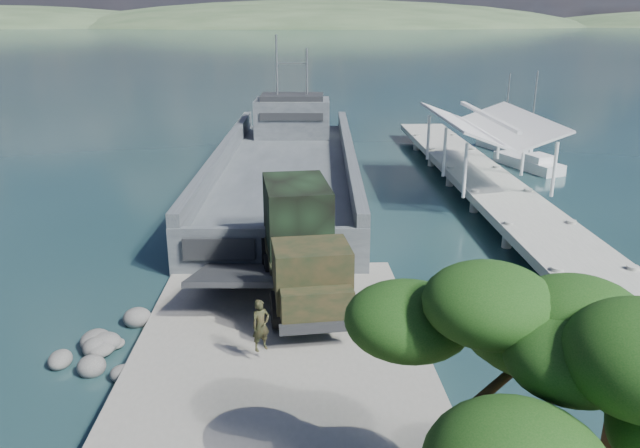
{
  "coord_description": "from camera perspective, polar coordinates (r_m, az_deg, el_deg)",
  "views": [
    {
      "loc": [
        0.53,
        -19.29,
        11.33
      ],
      "look_at": [
        1.68,
        6.0,
        2.76
      ],
      "focal_mm": 35.0,
      "sensor_mm": 36.0,
      "label": 1
    }
  ],
  "objects": [
    {
      "name": "soldier",
      "position": [
        20.67,
        -5.4,
        -10.16
      ],
      "size": [
        0.77,
        0.71,
        1.76
      ],
      "primitive_type": "imported",
      "rotation": [
        0.0,
        0.0,
        0.59
      ],
      "color": "black",
      "rests_on": "boat_ramp"
    },
    {
      "name": "pier",
      "position": [
        41.21,
        15.13,
        4.39
      ],
      "size": [
        6.4,
        44.0,
        6.1
      ],
      "color": "#9D9E94",
      "rests_on": "ground"
    },
    {
      "name": "boat_ramp",
      "position": [
        21.39,
        -3.74,
        -12.54
      ],
      "size": [
        10.0,
        18.0,
        0.5
      ],
      "primitive_type": "cube",
      "color": "gray",
      "rests_on": "ground"
    },
    {
      "name": "landing_craft",
      "position": [
        42.25,
        -3.09,
        4.33
      ],
      "size": [
        10.43,
        35.82,
        10.54
      ],
      "rotation": [
        0.0,
        0.0,
        -0.05
      ],
      "color": "#41484D",
      "rests_on": "ground"
    },
    {
      "name": "ground",
      "position": [
        22.37,
        -3.68,
        -11.76
      ],
      "size": [
        1400.0,
        1400.0,
        0.0
      ],
      "primitive_type": "plane",
      "color": "#1A3D40",
      "rests_on": "ground"
    },
    {
      "name": "military_truck",
      "position": [
        25.16,
        -1.72,
        -1.69
      ],
      "size": [
        3.68,
        9.17,
        4.14
      ],
      "rotation": [
        0.0,
        0.0,
        0.1
      ],
      "color": "black",
      "rests_on": "boat_ramp"
    },
    {
      "name": "overhang_tree",
      "position": [
        12.15,
        23.3,
        -13.28
      ],
      "size": [
        7.15,
        6.59,
        6.49
      ],
      "color": "#352715",
      "rests_on": "ground"
    },
    {
      "name": "sailboat_far",
      "position": [
        56.84,
        16.5,
        6.81
      ],
      "size": [
        3.55,
        5.74,
        6.74
      ],
      "rotation": [
        0.0,
        0.0,
        0.38
      ],
      "color": "white",
      "rests_on": "ground"
    },
    {
      "name": "distant_headlands",
      "position": [
        581.5,
        2.38,
        17.57
      ],
      "size": [
        1000.0,
        240.0,
        48.0
      ],
      "primitive_type": null,
      "color": "#334B2F",
      "rests_on": "ground"
    },
    {
      "name": "sailboat_near",
      "position": [
        50.62,
        18.6,
        5.26
      ],
      "size": [
        3.8,
        6.45,
        7.56
      ],
      "rotation": [
        0.0,
        0.0,
        0.35
      ],
      "color": "white",
      "rests_on": "ground"
    },
    {
      "name": "shoreline_rocks",
      "position": [
        23.77,
        -19.06,
        -10.89
      ],
      "size": [
        3.2,
        5.6,
        0.9
      ],
      "primitive_type": null,
      "color": "#585956",
      "rests_on": "ground"
    }
  ]
}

